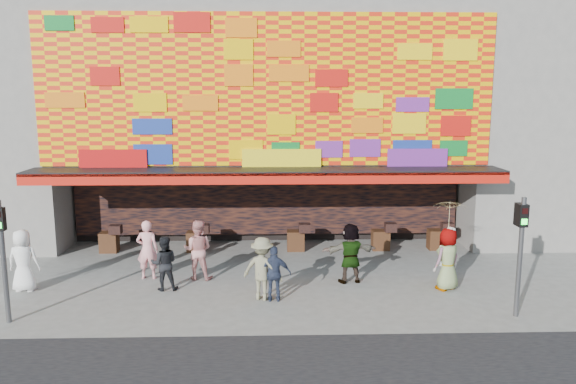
# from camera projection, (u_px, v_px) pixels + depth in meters

# --- Properties ---
(ground) EXTENTS (90.00, 90.00, 0.00)m
(ground) POSITION_uv_depth(u_px,v_px,m) (266.00, 297.00, 15.21)
(ground) COLOR slate
(ground) RESTS_ON ground
(shop_building) EXTENTS (15.20, 9.40, 10.00)m
(shop_building) POSITION_uv_depth(u_px,v_px,m) (267.00, 99.00, 22.35)
(shop_building) COLOR gray
(shop_building) RESTS_ON ground
(signal_left) EXTENTS (0.22, 0.20, 3.00)m
(signal_left) POSITION_uv_depth(u_px,v_px,m) (2.00, 248.00, 13.22)
(signal_left) COLOR #59595B
(signal_left) RESTS_ON ground
(signal_right) EXTENTS (0.22, 0.20, 3.00)m
(signal_right) POSITION_uv_depth(u_px,v_px,m) (521.00, 243.00, 13.59)
(signal_right) COLOR #59595B
(signal_right) RESTS_ON ground
(ped_a) EXTENTS (0.86, 0.57, 1.75)m
(ped_a) POSITION_uv_depth(u_px,v_px,m) (23.00, 260.00, 15.55)
(ped_a) COLOR white
(ped_a) RESTS_ON ground
(ped_b) EXTENTS (0.66, 0.44, 1.77)m
(ped_b) POSITION_uv_depth(u_px,v_px,m) (147.00, 250.00, 16.61)
(ped_b) COLOR pink
(ped_b) RESTS_ON ground
(ped_c) EXTENTS (0.80, 0.65, 1.54)m
(ped_c) POSITION_uv_depth(u_px,v_px,m) (164.00, 263.00, 15.66)
(ped_c) COLOR black
(ped_c) RESTS_ON ground
(ped_d) EXTENTS (1.25, 0.99, 1.70)m
(ped_d) POSITION_uv_depth(u_px,v_px,m) (262.00, 269.00, 14.91)
(ped_d) COLOR gray
(ped_d) RESTS_ON ground
(ped_e) EXTENTS (0.88, 0.38, 1.50)m
(ped_e) POSITION_uv_depth(u_px,v_px,m) (275.00, 274.00, 14.81)
(ped_e) COLOR #2C354E
(ped_e) RESTS_ON ground
(ped_f) EXTENTS (1.69, 0.76, 1.76)m
(ped_f) POSITION_uv_depth(u_px,v_px,m) (350.00, 253.00, 16.27)
(ped_f) COLOR gray
(ped_f) RESTS_ON ground
(ped_g) EXTENTS (1.02, 0.92, 1.76)m
(ped_g) POSITION_uv_depth(u_px,v_px,m) (447.00, 259.00, 15.66)
(ped_g) COLOR gray
(ped_g) RESTS_ON ground
(ped_h) EXTENTS (0.70, 0.56, 1.68)m
(ped_h) POSITION_uv_depth(u_px,v_px,m) (448.00, 255.00, 16.23)
(ped_h) COLOR silver
(ped_h) RESTS_ON ground
(ped_i) EXTENTS (0.95, 0.79, 1.78)m
(ped_i) POSITION_uv_depth(u_px,v_px,m) (198.00, 250.00, 16.57)
(ped_i) COLOR #D98F8C
(ped_i) RESTS_ON ground
(parasol) EXTENTS (1.08, 1.09, 1.78)m
(parasol) POSITION_uv_depth(u_px,v_px,m) (450.00, 216.00, 15.45)
(parasol) COLOR beige
(parasol) RESTS_ON ground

